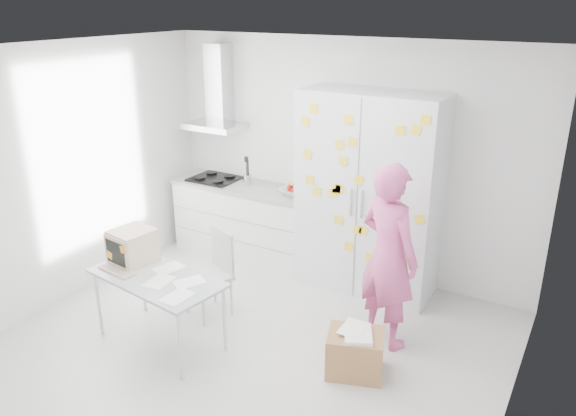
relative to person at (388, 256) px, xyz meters
The scene contains 10 objects.
floor 1.56m from the person, 144.02° to the right, with size 4.50×4.00×0.02m, color silver.
walls 1.13m from the person, behind, with size 4.52×4.01×2.70m.
ceiling 2.22m from the person, 144.02° to the right, with size 4.50×4.00×0.02m, color white.
counter_run 2.46m from the person, 156.94° to the left, with size 1.84×0.63×1.28m.
range_hood 3.09m from the person, 157.97° to the left, with size 0.70×0.48×1.01m.
tall_cabinet 1.11m from the person, 122.23° to the left, with size 1.50×0.68×2.20m.
person is the anchor object (origin of this frame).
desk 2.31m from the person, 153.66° to the right, with size 1.36×0.81×1.02m.
chair 1.78m from the person, 166.65° to the right, with size 0.52×0.52×0.89m.
cardboard_box 0.91m from the person, 92.82° to the right, with size 0.58×0.51×0.42m.
Camera 1 is at (2.56, -3.70, 3.08)m, focal length 35.00 mm.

